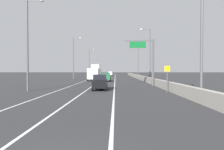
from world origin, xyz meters
TOP-DOWN VIEW (x-y plane):
  - ground_plane at (0.00, 64.00)m, footprint 320.00×320.00m
  - lane_stripe_left at (-5.50, 55.00)m, footprint 0.16×130.00m
  - lane_stripe_center at (-2.00, 55.00)m, footprint 0.16×130.00m
  - lane_stripe_right at (1.50, 55.00)m, footprint 0.16×130.00m
  - jersey_barrier_right at (8.28, 40.00)m, footprint 0.60×120.00m
  - overhead_sign_gantry at (6.94, 28.59)m, footprint 4.68×0.36m
  - speed_advisory_sign at (7.38, 18.43)m, footprint 0.60×0.11m
  - lamp_post_right_near at (9.02, 13.95)m, footprint 2.14×0.44m
  - lamp_post_right_second at (8.49, 37.67)m, footprint 2.14×0.44m
  - lamp_post_right_third at (8.76, 61.40)m, footprint 2.14×0.44m
  - lamp_post_left_near at (-8.63, 19.95)m, footprint 2.14×0.44m
  - lamp_post_left_mid at (-9.07, 48.42)m, footprint 2.14×0.44m
  - lamp_post_left_far at (-8.67, 76.89)m, footprint 2.14×0.44m
  - car_green_0 at (-0.46, 41.00)m, footprint 2.05×4.09m
  - car_black_1 at (-0.33, 21.83)m, footprint 1.96×4.26m
  - car_white_2 at (-0.69, 88.58)m, footprint 1.87×4.70m
  - box_truck at (-3.40, 45.19)m, footprint 2.59×8.73m

SIDE VIEW (x-z plane):
  - ground_plane at x=0.00m, z-range 0.00..0.00m
  - lane_stripe_left at x=-5.50m, z-range 0.00..0.00m
  - lane_stripe_center at x=-2.00m, z-range 0.00..0.00m
  - lane_stripe_right at x=1.50m, z-range 0.00..0.00m
  - jersey_barrier_right at x=8.28m, z-range 0.00..1.10m
  - car_green_0 at x=-0.46m, z-range 0.00..1.93m
  - car_white_2 at x=-0.69m, z-range 0.00..1.94m
  - car_black_1 at x=-0.33m, z-range 0.00..1.97m
  - speed_advisory_sign at x=7.38m, z-range 0.26..3.26m
  - box_truck at x=-3.40m, z-range -0.18..3.84m
  - overhead_sign_gantry at x=6.94m, z-range 0.98..8.48m
  - lamp_post_right_near at x=9.02m, z-range 0.76..11.82m
  - lamp_post_right_second at x=8.49m, z-range 0.76..11.82m
  - lamp_post_right_third at x=8.76m, z-range 0.76..11.82m
  - lamp_post_left_near at x=-8.63m, z-range 0.76..11.82m
  - lamp_post_left_mid at x=-9.07m, z-range 0.76..11.82m
  - lamp_post_left_far at x=-8.67m, z-range 0.76..11.82m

